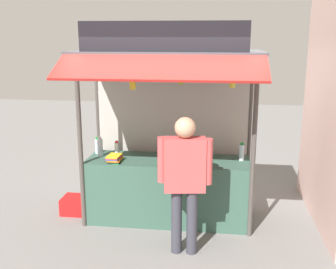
{
  "coord_description": "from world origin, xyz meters",
  "views": [
    {
      "loc": [
        0.67,
        -5.21,
        2.52
      ],
      "look_at": [
        0.0,
        0.0,
        1.23
      ],
      "focal_mm": 43.33,
      "sensor_mm": 36.0,
      "label": 1
    }
  ],
  "objects_px": {
    "water_bottle_mid_right": "(196,153)",
    "water_bottle_right": "(97,146)",
    "water_bottle_back_left": "(242,152)",
    "water_bottle_mid_left": "(117,149)",
    "magazine_stack_back_right": "(114,159)",
    "magazine_stack_rear_center": "(167,161)",
    "vendor_person": "(185,174)",
    "water_bottle_far_right": "(100,147)",
    "plastic_crate": "(75,205)",
    "banana_bunch_inner_right": "(181,80)",
    "banana_bunch_leftmost": "(132,83)",
    "banana_bunch_inner_left": "(233,81)"
  },
  "relations": [
    {
      "from": "water_bottle_mid_right",
      "to": "water_bottle_right",
      "type": "xyz_separation_m",
      "value": [
        -1.42,
        0.14,
        0.01
      ]
    },
    {
      "from": "water_bottle_back_left",
      "to": "water_bottle_mid_left",
      "type": "bearing_deg",
      "value": -178.17
    },
    {
      "from": "magazine_stack_back_right",
      "to": "magazine_stack_rear_center",
      "type": "bearing_deg",
      "value": 2.56
    },
    {
      "from": "water_bottle_mid_right",
      "to": "vendor_person",
      "type": "relative_size",
      "value": 0.13
    },
    {
      "from": "water_bottle_mid_right",
      "to": "vendor_person",
      "type": "xyz_separation_m",
      "value": [
        -0.08,
        -0.9,
        0.01
      ]
    },
    {
      "from": "water_bottle_back_left",
      "to": "water_bottle_mid_right",
      "type": "distance_m",
      "value": 0.61
    },
    {
      "from": "water_bottle_mid_left",
      "to": "magazine_stack_rear_center",
      "type": "bearing_deg",
      "value": -15.23
    },
    {
      "from": "vendor_person",
      "to": "water_bottle_right",
      "type": "bearing_deg",
      "value": 134.3
    },
    {
      "from": "water_bottle_mid_right",
      "to": "water_bottle_far_right",
      "type": "xyz_separation_m",
      "value": [
        -1.34,
        0.0,
        0.02
      ]
    },
    {
      "from": "magazine_stack_back_right",
      "to": "water_bottle_mid_right",
      "type": "bearing_deg",
      "value": 11.88
    },
    {
      "from": "vendor_person",
      "to": "magazine_stack_back_right",
      "type": "bearing_deg",
      "value": 137.99
    },
    {
      "from": "water_bottle_mid_right",
      "to": "plastic_crate",
      "type": "distance_m",
      "value": 1.96
    },
    {
      "from": "magazine_stack_rear_center",
      "to": "banana_bunch_inner_right",
      "type": "relative_size",
      "value": 1.18
    },
    {
      "from": "water_bottle_right",
      "to": "plastic_crate",
      "type": "distance_m",
      "value": 0.94
    },
    {
      "from": "water_bottle_right",
      "to": "banana_bunch_leftmost",
      "type": "relative_size",
      "value": 0.73
    },
    {
      "from": "water_bottle_mid_right",
      "to": "magazine_stack_rear_center",
      "type": "distance_m",
      "value": 0.43
    },
    {
      "from": "magazine_stack_back_right",
      "to": "banana_bunch_inner_right",
      "type": "xyz_separation_m",
      "value": [
        0.91,
        -0.25,
        1.09
      ]
    },
    {
      "from": "vendor_person",
      "to": "water_bottle_far_right",
      "type": "bearing_deg",
      "value": 136.35
    },
    {
      "from": "banana_bunch_inner_left",
      "to": "magazine_stack_rear_center",
      "type": "bearing_deg",
      "value": 161.12
    },
    {
      "from": "banana_bunch_inner_left",
      "to": "water_bottle_mid_left",
      "type": "bearing_deg",
      "value": 162.82
    },
    {
      "from": "banana_bunch_inner_right",
      "to": "water_bottle_mid_right",
      "type": "bearing_deg",
      "value": 70.51
    },
    {
      "from": "plastic_crate",
      "to": "water_bottle_back_left",
      "type": "bearing_deg",
      "value": 1.09
    },
    {
      "from": "water_bottle_far_right",
      "to": "banana_bunch_inner_left",
      "type": "xyz_separation_m",
      "value": [
        1.77,
        -0.48,
        0.99
      ]
    },
    {
      "from": "banana_bunch_inner_left",
      "to": "banana_bunch_inner_right",
      "type": "bearing_deg",
      "value": -179.86
    },
    {
      "from": "plastic_crate",
      "to": "vendor_person",
      "type": "bearing_deg",
      "value": -28.34
    },
    {
      "from": "water_bottle_far_right",
      "to": "banana_bunch_leftmost",
      "type": "relative_size",
      "value": 0.85
    },
    {
      "from": "water_bottle_back_left",
      "to": "water_bottle_right",
      "type": "distance_m",
      "value": 2.02
    },
    {
      "from": "water_bottle_right",
      "to": "banana_bunch_inner_right",
      "type": "height_order",
      "value": "banana_bunch_inner_right"
    },
    {
      "from": "water_bottle_mid_right",
      "to": "magazine_stack_back_right",
      "type": "bearing_deg",
      "value": -168.12
    },
    {
      "from": "magazine_stack_back_right",
      "to": "plastic_crate",
      "type": "distance_m",
      "value": 1.08
    },
    {
      "from": "water_bottle_back_left",
      "to": "water_bottle_far_right",
      "type": "height_order",
      "value": "water_bottle_far_right"
    },
    {
      "from": "magazine_stack_back_right",
      "to": "magazine_stack_rear_center",
      "type": "relative_size",
      "value": 0.88
    },
    {
      "from": "water_bottle_mid_left",
      "to": "water_bottle_right",
      "type": "height_order",
      "value": "water_bottle_right"
    },
    {
      "from": "magazine_stack_rear_center",
      "to": "banana_bunch_inner_right",
      "type": "bearing_deg",
      "value": -53.08
    },
    {
      "from": "plastic_crate",
      "to": "magazine_stack_rear_center",
      "type": "bearing_deg",
      "value": -8.46
    },
    {
      "from": "water_bottle_right",
      "to": "vendor_person",
      "type": "distance_m",
      "value": 1.69
    },
    {
      "from": "water_bottle_mid_left",
      "to": "banana_bunch_inner_right",
      "type": "height_order",
      "value": "banana_bunch_inner_right"
    },
    {
      "from": "vendor_person",
      "to": "water_bottle_mid_left",
      "type": "bearing_deg",
      "value": 130.54
    },
    {
      "from": "banana_bunch_inner_left",
      "to": "vendor_person",
      "type": "xyz_separation_m",
      "value": [
        -0.51,
        -0.42,
        -1.01
      ]
    },
    {
      "from": "magazine_stack_back_right",
      "to": "banana_bunch_inner_right",
      "type": "bearing_deg",
      "value": -15.28
    },
    {
      "from": "magazine_stack_rear_center",
      "to": "water_bottle_right",
      "type": "bearing_deg",
      "value": 162.38
    },
    {
      "from": "banana_bunch_inner_left",
      "to": "vendor_person",
      "type": "height_order",
      "value": "banana_bunch_inner_left"
    },
    {
      "from": "plastic_crate",
      "to": "banana_bunch_leftmost",
      "type": "bearing_deg",
      "value": -25.83
    },
    {
      "from": "water_bottle_back_left",
      "to": "water_bottle_far_right",
      "type": "bearing_deg",
      "value": -178.5
    },
    {
      "from": "water_bottle_right",
      "to": "magazine_stack_rear_center",
      "type": "xyz_separation_m",
      "value": [
        1.04,
        -0.33,
        -0.08
      ]
    },
    {
      "from": "water_bottle_right",
      "to": "vendor_person",
      "type": "relative_size",
      "value": 0.14
    },
    {
      "from": "banana_bunch_inner_left",
      "to": "water_bottle_mid_right",
      "type": "bearing_deg",
      "value": 132.57
    },
    {
      "from": "water_bottle_back_left",
      "to": "banana_bunch_inner_right",
      "type": "height_order",
      "value": "banana_bunch_inner_right"
    },
    {
      "from": "magazine_stack_rear_center",
      "to": "banana_bunch_inner_left",
      "type": "relative_size",
      "value": 1.07
    },
    {
      "from": "magazine_stack_back_right",
      "to": "plastic_crate",
      "type": "relative_size",
      "value": 0.78
    }
  ]
}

